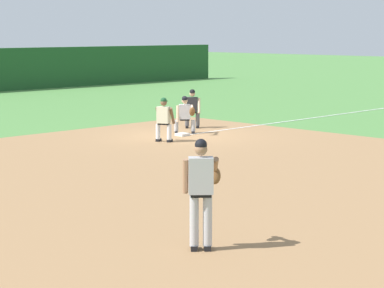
{
  "coord_description": "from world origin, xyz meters",
  "views": [
    {
      "loc": [
        -17.93,
        -18.42,
        3.57
      ],
      "look_at": [
        -6.58,
        -7.06,
        1.16
      ],
      "focal_mm": 70.0,
      "sensor_mm": 36.0,
      "label": 1
    }
  ],
  "objects_px": {
    "first_baseman": "(185,113)",
    "baserunner": "(164,118)",
    "first_base_bag": "(182,134)",
    "umpire": "(192,107)",
    "baseball": "(190,182)",
    "pitcher": "(202,187)"
  },
  "relations": [
    {
      "from": "first_baseman",
      "to": "baseball",
      "type": "bearing_deg",
      "value": -133.74
    },
    {
      "from": "first_base_bag",
      "to": "pitcher",
      "type": "bearing_deg",
      "value": -132.91
    },
    {
      "from": "pitcher",
      "to": "umpire",
      "type": "distance_m",
      "value": 15.84
    },
    {
      "from": "umpire",
      "to": "pitcher",
      "type": "bearing_deg",
      "value": -134.45
    },
    {
      "from": "first_base_bag",
      "to": "pitcher",
      "type": "distance_m",
      "value": 13.78
    },
    {
      "from": "baseball",
      "to": "umpire",
      "type": "bearing_deg",
      "value": 44.7
    },
    {
      "from": "first_base_bag",
      "to": "first_baseman",
      "type": "xyz_separation_m",
      "value": [
        0.41,
        0.27,
        0.69
      ]
    },
    {
      "from": "baseball",
      "to": "umpire",
      "type": "distance_m",
      "value": 10.44
    },
    {
      "from": "first_baseman",
      "to": "first_base_bag",
      "type": "bearing_deg",
      "value": -146.7
    },
    {
      "from": "first_base_bag",
      "to": "umpire",
      "type": "height_order",
      "value": "umpire"
    },
    {
      "from": "pitcher",
      "to": "umpire",
      "type": "xyz_separation_m",
      "value": [
        11.09,
        11.3,
        -0.27
      ]
    },
    {
      "from": "first_baseman",
      "to": "baserunner",
      "type": "bearing_deg",
      "value": -154.48
    },
    {
      "from": "baseball",
      "to": "first_baseman",
      "type": "xyz_separation_m",
      "value": [
        6.08,
        6.36,
        0.69
      ]
    },
    {
      "from": "baserunner",
      "to": "umpire",
      "type": "relative_size",
      "value": 1.0
    },
    {
      "from": "first_base_bag",
      "to": "umpire",
      "type": "relative_size",
      "value": 0.26
    },
    {
      "from": "first_base_bag",
      "to": "baserunner",
      "type": "distance_m",
      "value": 1.73
    },
    {
      "from": "first_base_bag",
      "to": "first_baseman",
      "type": "bearing_deg",
      "value": 33.3
    },
    {
      "from": "first_baseman",
      "to": "pitcher",
      "type": "bearing_deg",
      "value": -133.38
    },
    {
      "from": "pitcher",
      "to": "baserunner",
      "type": "bearing_deg",
      "value": 50.06
    },
    {
      "from": "pitcher",
      "to": "baserunner",
      "type": "relative_size",
      "value": 1.27
    },
    {
      "from": "first_base_bag",
      "to": "baserunner",
      "type": "bearing_deg",
      "value": -156.93
    },
    {
      "from": "baseball",
      "to": "baserunner",
      "type": "bearing_deg",
      "value": 52.31
    }
  ]
}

